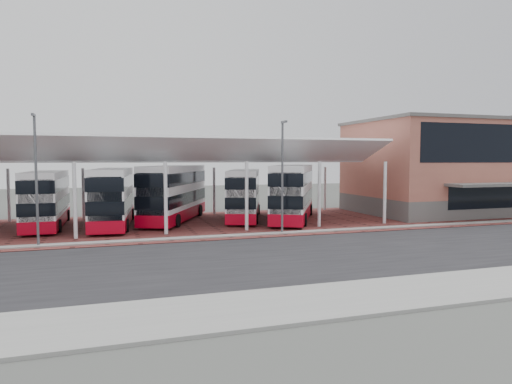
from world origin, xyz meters
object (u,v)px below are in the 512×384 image
Objects in this scene: bus_3 at (174,194)px; bus_5 at (293,193)px; terminal at (448,167)px; bus_4 at (244,195)px; bus_2 at (113,198)px; bus_1 at (47,199)px.

bus_5 reaches higher than bus_3.
terminal reaches higher than bus_5.
bus_3 reaches higher than bus_4.
bus_4 is (6.11, -0.54, -0.20)m from bus_3.
bus_4 is (11.20, 0.97, -0.10)m from bus_2.
terminal is at bearing -1.05° from bus_1.
terminal is at bearing 32.15° from bus_5.
bus_5 is at bearing -176.15° from terminal.
bus_3 is (-27.44, 1.45, -2.22)m from terminal.
bus_2 is 15.08m from bus_5.
bus_2 reaches higher than bus_4.
terminal is 27.56m from bus_3.
bus_2 is at bearing -155.45° from bus_4.
bus_3 is at bearing 2.79° from bus_1.
terminal is 1.70× the size of bus_4.
bus_1 is 16.17m from bus_4.
bus_1 is at bearing 173.39° from bus_2.
terminal is at bearing 17.19° from bus_4.
terminal is 1.62× the size of bus_2.
bus_2 is 0.97× the size of bus_3.
bus_1 is 10.06m from bus_3.
bus_5 is at bearing -5.80° from bus_1.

